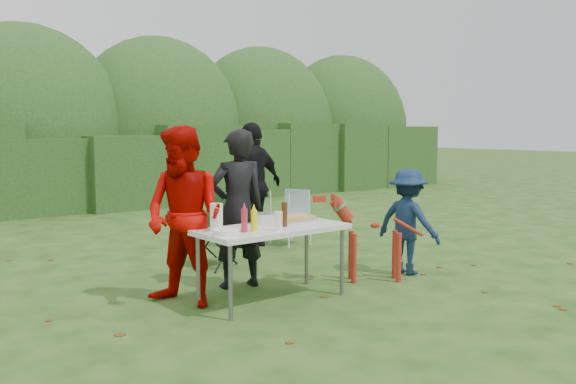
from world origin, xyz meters
TOP-DOWN VIEW (x-y plane):
  - ground at (0.00, 0.00)m, footprint 80.00×80.00m
  - hedge_row at (0.00, 8.00)m, footprint 22.00×1.40m
  - shrub_backdrop at (0.00, 9.60)m, footprint 20.00×2.60m
  - folding_table at (-0.31, 0.24)m, footprint 1.50×0.70m
  - person_cook at (-0.29, 0.88)m, footprint 0.69×0.54m
  - person_red_jacket at (-1.06, 0.64)m, footprint 0.94×1.03m
  - person_black_puffy at (1.14, 2.60)m, footprint 1.11×0.61m
  - child at (1.61, 0.14)m, footprint 0.57×0.86m
  - dog at (1.06, 0.15)m, footprint 1.06×0.90m
  - camping_chair at (0.07, 1.91)m, footprint 0.75×0.75m
  - lawn_chair at (1.66, 2.40)m, footprint 0.61×0.61m
  - food_tray at (0.07, 0.39)m, footprint 0.45×0.30m
  - focaccia_bread at (0.07, 0.39)m, footprint 0.40×0.26m
  - mustard_bottle at (-0.60, 0.14)m, footprint 0.06×0.06m
  - ketchup_bottle at (-0.70, 0.15)m, footprint 0.06×0.06m
  - beer_bottle at (-0.21, 0.17)m, footprint 0.06×0.06m
  - paper_towel_roll at (-0.87, 0.37)m, footprint 0.12×0.12m
  - cup_stack at (-0.41, 0.02)m, footprint 0.08×0.08m
  - pasta_bowl at (-0.25, 0.47)m, footprint 0.26×0.26m
  - plate_stack at (-0.92, 0.13)m, footprint 0.24×0.24m

SIDE VIEW (x-z plane):
  - ground at x=0.00m, z-range 0.00..0.00m
  - lawn_chair at x=1.66m, z-range 0.00..0.80m
  - camping_chair at x=0.07m, z-range 0.00..0.89m
  - dog at x=1.06m, z-range 0.00..0.95m
  - child at x=1.61m, z-range 0.00..1.23m
  - folding_table at x=-0.31m, z-range 0.32..1.06m
  - food_tray at x=0.07m, z-range 0.74..0.76m
  - plate_stack at x=-0.92m, z-range 0.74..0.79m
  - focaccia_bread at x=0.07m, z-range 0.76..0.80m
  - pasta_bowl at x=-0.25m, z-range 0.74..0.84m
  - cup_stack at x=-0.41m, z-range 0.74..0.92m
  - mustard_bottle at x=-0.60m, z-range 0.74..0.94m
  - person_cook at x=-0.29m, z-range 0.00..1.70m
  - hedge_row at x=0.00m, z-range 0.00..1.70m
  - ketchup_bottle at x=-0.70m, z-range 0.74..0.96m
  - beer_bottle at x=-0.21m, z-range 0.74..0.98m
  - person_red_jacket at x=-1.06m, z-range 0.00..1.73m
  - paper_towel_roll at x=-0.87m, z-range 0.74..1.00m
  - person_black_puffy at x=1.14m, z-range 0.00..1.79m
  - shrub_backdrop at x=0.00m, z-range 0.00..3.20m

